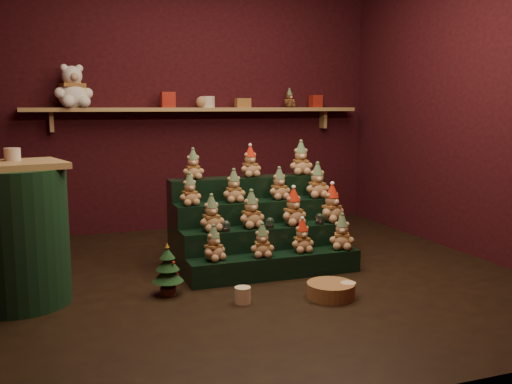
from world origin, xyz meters
name	(u,v)px	position (x,y,z in m)	size (l,w,h in m)	color
ground	(262,275)	(0.00, 0.00, 0.00)	(4.00, 4.00, 0.00)	black
back_wall	(196,100)	(0.00, 2.05, 1.40)	(4.00, 0.10, 2.80)	black
front_wall	(433,90)	(0.00, -2.05, 1.40)	(4.00, 0.10, 2.80)	black
right_wall	(479,99)	(2.05, 0.00, 1.40)	(0.10, 4.00, 2.80)	black
back_shelf	(200,110)	(0.00, 1.87, 1.29)	(3.60, 0.26, 0.24)	tan
riser_tier_front	(275,266)	(0.09, -0.07, 0.09)	(1.40, 0.22, 0.18)	black
riser_tier_midfront	(265,248)	(0.09, 0.15, 0.18)	(1.40, 0.22, 0.36)	black
riser_tier_midback	(256,232)	(0.09, 0.37, 0.27)	(1.40, 0.22, 0.54)	black
riser_tier_back	(248,217)	(0.09, 0.59, 0.36)	(1.40, 0.22, 0.72)	black
teddy_0	(214,243)	(-0.41, -0.06, 0.31)	(0.19, 0.17, 0.26)	tan
teddy_1	(262,240)	(-0.03, -0.09, 0.31)	(0.18, 0.17, 0.26)	tan
teddy_2	(302,236)	(0.32, -0.06, 0.31)	(0.19, 0.17, 0.26)	tan
teddy_3	(342,232)	(0.67, -0.08, 0.32)	(0.20, 0.18, 0.28)	tan
teddy_4	(211,213)	(-0.37, 0.16, 0.50)	(0.20, 0.18, 0.28)	tan
teddy_5	(251,209)	(-0.03, 0.16, 0.51)	(0.21, 0.19, 0.30)	tan
teddy_6	(293,207)	(0.33, 0.14, 0.51)	(0.22, 0.19, 0.30)	tan
teddy_7	(332,203)	(0.69, 0.15, 0.52)	(0.22, 0.20, 0.31)	tan
teddy_8	(190,190)	(-0.49, 0.36, 0.67)	(0.18, 0.16, 0.25)	tan
teddy_9	(234,186)	(-0.11, 0.38, 0.67)	(0.19, 0.17, 0.27)	tan
teddy_10	(279,184)	(0.30, 0.39, 0.67)	(0.19, 0.17, 0.27)	tan
teddy_11	(317,181)	(0.65, 0.36, 0.69)	(0.21, 0.19, 0.30)	tan
teddy_12	(193,164)	(-0.40, 0.59, 0.85)	(0.18, 0.16, 0.25)	tan
teddy_13	(250,162)	(0.11, 0.59, 0.85)	(0.19, 0.17, 0.27)	tan
teddy_14	(301,158)	(0.60, 0.59, 0.87)	(0.21, 0.19, 0.30)	tan
snow_globe_a	(226,226)	(-0.27, 0.09, 0.40)	(0.07, 0.07, 0.09)	black
snow_globe_b	(270,223)	(0.10, 0.09, 0.40)	(0.07, 0.07, 0.09)	black
snow_globe_c	(319,219)	(0.55, 0.09, 0.41)	(0.07, 0.07, 0.09)	black
side_table	(17,235)	(-1.78, -0.03, 0.48)	(0.74, 0.67, 0.97)	tan
table_ornament	(12,154)	(-1.78, 0.07, 1.01)	(0.11, 0.11, 0.09)	beige
mini_christmas_tree	(168,270)	(-0.79, -0.21, 0.18)	(0.22, 0.22, 0.38)	#472719
mug_left	(243,295)	(-0.35, -0.56, 0.06)	(0.11, 0.11, 0.11)	beige
mug_right	(348,290)	(0.38, -0.70, 0.05)	(0.11, 0.11, 0.11)	beige
wicker_basket	(331,290)	(0.27, -0.66, 0.05)	(0.34, 0.34, 0.11)	olive
white_bear	(72,81)	(-1.29, 1.84, 1.58)	(0.37, 0.34, 0.52)	white
brown_bear	(289,98)	(1.02, 1.84, 1.42)	(0.15, 0.13, 0.20)	#51331B
gift_tin_red_a	(168,100)	(-0.35, 1.85, 1.40)	(0.14, 0.14, 0.16)	#A62819
gift_tin_cream	(208,102)	(0.08, 1.85, 1.38)	(0.14, 0.14, 0.12)	beige
gift_tin_red_b	(316,101)	(1.35, 1.85, 1.39)	(0.12, 0.12, 0.14)	#A62819
shelf_plush_ball	(202,102)	(0.01, 1.85, 1.38)	(0.12, 0.12, 0.12)	tan
scarf_gift_box	(243,103)	(0.48, 1.85, 1.37)	(0.16, 0.10, 0.10)	#C34C1B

